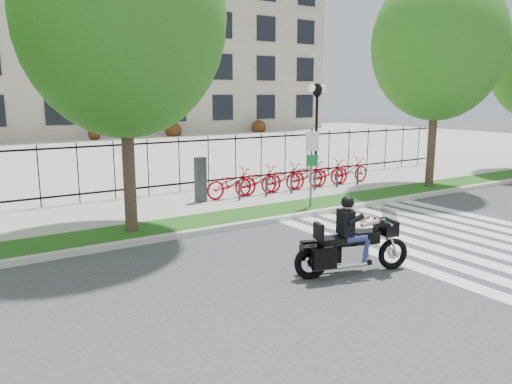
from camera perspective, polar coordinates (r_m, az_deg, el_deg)
ground at (r=10.45m, az=6.68°, el=-9.55°), size 120.00×120.00×0.00m
curb at (r=13.67m, az=-4.36°, el=-4.21°), size 60.00×0.20×0.15m
grass_verge at (r=14.40m, az=-5.99°, el=-3.46°), size 60.00×1.50×0.15m
sidewalk at (r=16.61m, az=-9.92°, el=-1.62°), size 60.00×3.50×0.15m
plaza at (r=33.30m, az=-21.97°, el=3.99°), size 80.00×34.00×0.10m
crosswalk_stripes at (r=13.90m, az=22.25°, el=-5.06°), size 5.70×8.00×0.01m
iron_fence at (r=18.02m, az=-12.24°, el=2.76°), size 30.00×0.06×2.00m
office_building at (r=53.16m, az=-27.20°, el=16.65°), size 60.00×21.90×20.15m
lamp_post_right at (r=25.42m, az=6.98°, el=9.91°), size 1.06×0.70×4.25m
street_tree_1 at (r=13.26m, az=-15.12°, el=18.72°), size 5.13×5.13×8.33m
street_tree_2 at (r=20.50m, az=20.11°, el=15.53°), size 4.91×4.91×8.18m
bike_share_station at (r=18.74m, az=4.33°, el=1.79°), size 7.85×0.88×1.50m
sign_pole_regulatory at (r=15.75m, az=6.40°, el=3.95°), size 0.50×0.09×2.50m
motorcycle_rider at (r=10.52m, az=10.97°, el=-5.73°), size 2.53×1.16×2.00m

